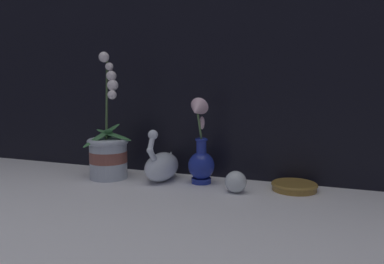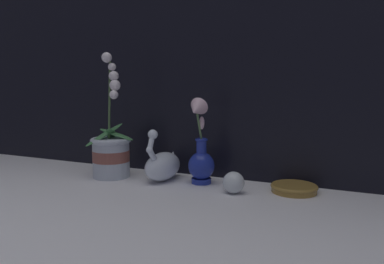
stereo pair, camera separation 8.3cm
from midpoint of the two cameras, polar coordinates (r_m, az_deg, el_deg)
ground_plane at (r=1.20m, az=0.67°, el=-9.26°), size 2.80×2.80×0.00m
window_backdrop at (r=1.41m, az=5.05°, el=17.84°), size 2.80×0.03×1.20m
orchid_potted_plant at (r=1.40m, az=-10.58°, el=-2.76°), size 0.17×0.18×0.46m
swan_figurine at (r=1.34m, az=-2.67°, el=-5.04°), size 0.10×0.21×0.19m
blue_vase at (r=1.28m, az=3.18°, el=-3.64°), size 0.09×0.13×0.30m
glass_sphere at (r=1.19m, az=8.36°, el=-7.64°), size 0.07×0.07×0.07m
amber_dish at (r=1.25m, az=17.17°, el=-8.13°), size 0.15×0.15×0.02m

